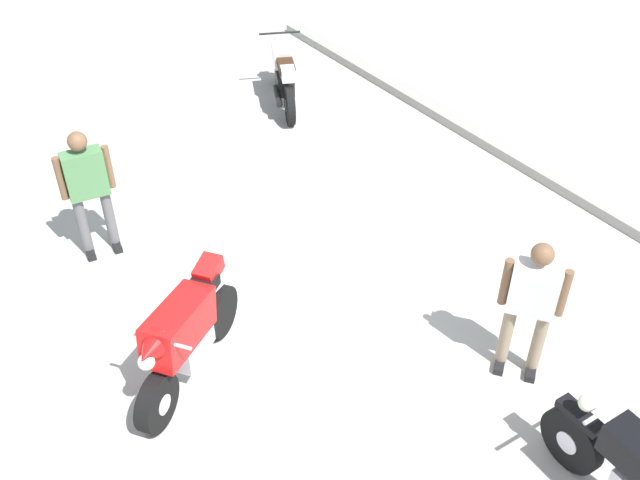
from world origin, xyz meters
TOP-DOWN VIEW (x-y plane):
  - ground_plane at (0.00, 0.00)m, footprint 40.00×40.00m
  - curb_edge at (0.00, 4.60)m, footprint 14.00×0.30m
  - motorcycle_silver_cruiser at (-4.29, 2.71)m, footprint 1.94×1.04m
  - motorcycle_red_sportbike at (0.37, -1.38)m, footprint 1.32×1.68m
  - person_in_green_shirt at (-2.18, -1.39)m, footprint 0.36×0.66m
  - person_in_white_shirt at (2.23, 1.52)m, footprint 0.57×0.51m

SIDE VIEW (x-z plane):
  - ground_plane at x=0.00m, z-range 0.00..0.00m
  - curb_edge at x=0.00m, z-range 0.00..0.15m
  - motorcycle_silver_cruiser at x=-4.29m, z-range -0.02..1.06m
  - motorcycle_red_sportbike at x=0.37m, z-range 0.02..1.17m
  - person_in_white_shirt at x=2.23m, z-range 0.11..1.77m
  - person_in_green_shirt at x=-2.18m, z-range 0.13..1.84m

